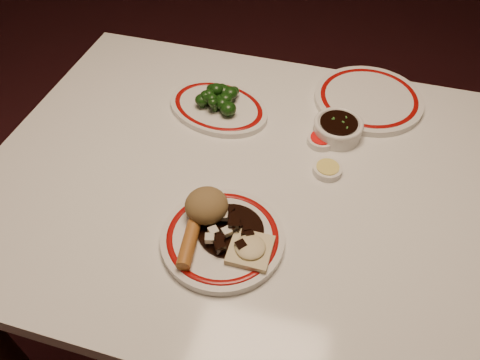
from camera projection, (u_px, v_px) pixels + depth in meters
name	position (u px, v px, depth m)	size (l,w,h in m)	color
ground	(251.00, 327.00, 1.58)	(7.00, 7.00, 0.00)	black
dining_table	(256.00, 203.00, 1.09)	(1.20, 0.90, 0.75)	white
main_plate	(223.00, 238.00, 0.90)	(0.29, 0.29, 0.02)	white
rice_mound	(207.00, 206.00, 0.90)	(0.08, 0.08, 0.06)	olive
spring_roll	(189.00, 244.00, 0.86)	(0.03, 0.03, 0.10)	#AB682A
fried_wonton	(250.00, 249.00, 0.86)	(0.08, 0.08, 0.02)	beige
stirfry_heap	(231.00, 230.00, 0.89)	(0.13, 0.13, 0.03)	black
broccoli_plate	(218.00, 107.00, 1.17)	(0.30, 0.28, 0.02)	white
broccoli_pile	(218.00, 98.00, 1.14)	(0.11, 0.11, 0.05)	#23471C
soy_bowl	(338.00, 129.00, 1.10)	(0.11, 0.11, 0.04)	white
sweet_sour_dish	(321.00, 140.00, 1.09)	(0.06, 0.06, 0.02)	white
mustard_dish	(327.00, 169.00, 1.02)	(0.06, 0.06, 0.02)	white
far_plate	(368.00, 99.00, 1.19)	(0.31, 0.31, 0.02)	white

